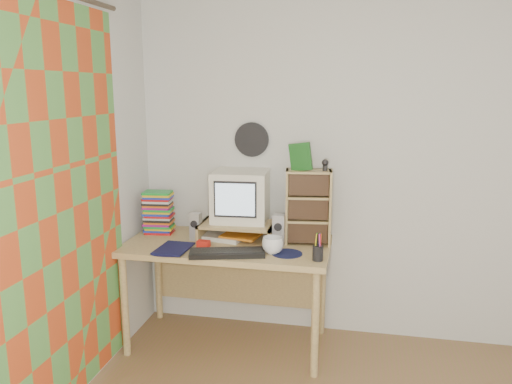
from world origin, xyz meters
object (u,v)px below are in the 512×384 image
at_px(desk, 230,259).
at_px(dvd_stack, 159,214).
at_px(mug, 273,245).
at_px(cd_rack, 308,207).
at_px(diary, 159,246).
at_px(keyboard, 227,253).
at_px(crt_monitor, 240,197).

distance_m(desk, dvd_stack, 0.62).
bearing_deg(mug, cd_rack, 53.66).
relative_size(dvd_stack, diary, 1.13).
relative_size(keyboard, dvd_stack, 1.71).
bearing_deg(diary, keyboard, -1.03).
relative_size(desk, diary, 5.67).
xyz_separation_m(mug, diary, (-0.75, -0.07, -0.03)).
bearing_deg(cd_rack, keyboard, -149.35).
bearing_deg(diary, crt_monitor, 40.78).
height_order(dvd_stack, diary, dvd_stack).
relative_size(desk, crt_monitor, 3.74).
relative_size(keyboard, cd_rack, 0.94).
distance_m(dvd_stack, diary, 0.41).
height_order(cd_rack, diary, cd_rack).
height_order(desk, dvd_stack, dvd_stack).
height_order(keyboard, mug, mug).
xyz_separation_m(keyboard, cd_rack, (0.47, 0.37, 0.24)).
height_order(desk, diary, diary).
bearing_deg(mug, crt_monitor, 133.82).
bearing_deg(cd_rack, diary, -167.19).
distance_m(keyboard, dvd_stack, 0.74).
height_order(crt_monitor, keyboard, crt_monitor).
height_order(keyboard, diary, diary).
height_order(dvd_stack, cd_rack, cd_rack).
bearing_deg(dvd_stack, cd_rack, -7.29).
bearing_deg(desk, crt_monitor, 56.25).
height_order(desk, cd_rack, cd_rack).
relative_size(crt_monitor, dvd_stack, 1.34).
bearing_deg(crt_monitor, dvd_stack, 176.87).
bearing_deg(dvd_stack, mug, -24.02).
xyz_separation_m(crt_monitor, dvd_stack, (-0.61, -0.00, -0.16)).
bearing_deg(keyboard, dvd_stack, 132.82).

